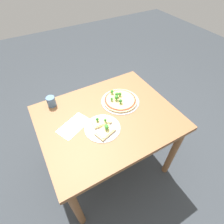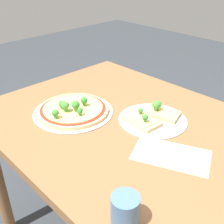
# 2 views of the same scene
# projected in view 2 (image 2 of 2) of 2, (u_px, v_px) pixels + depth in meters

# --- Properties ---
(dining_table) EXTENTS (1.08, 0.87, 0.77)m
(dining_table) POSITION_uv_depth(u_px,v_px,m) (120.00, 142.00, 1.17)
(dining_table) COLOR brown
(dining_table) RESTS_ON ground_plane
(pizza_tray_whole) EXTENTS (0.33, 0.33, 0.07)m
(pizza_tray_whole) POSITION_uv_depth(u_px,v_px,m) (73.00, 110.00, 1.16)
(pizza_tray_whole) COLOR #A3A3A8
(pizza_tray_whole) RESTS_ON dining_table
(pizza_tray_slice) EXTENTS (0.27, 0.27, 0.07)m
(pizza_tray_slice) POSITION_uv_depth(u_px,v_px,m) (152.00, 117.00, 1.11)
(pizza_tray_slice) COLOR #A3A3A8
(pizza_tray_slice) RESTS_ON dining_table
(drinking_cup) EXTENTS (0.07, 0.07, 0.09)m
(drinking_cup) POSITION_uv_depth(u_px,v_px,m) (125.00, 211.00, 0.67)
(drinking_cup) COLOR #4C7099
(drinking_cup) RESTS_ON dining_table
(paper_menu) EXTENTS (0.28, 0.23, 0.00)m
(paper_menu) POSITION_uv_depth(u_px,v_px,m) (171.00, 155.00, 0.92)
(paper_menu) COLOR white
(paper_menu) RESTS_ON dining_table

